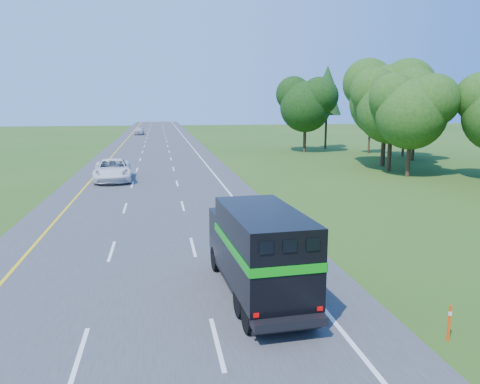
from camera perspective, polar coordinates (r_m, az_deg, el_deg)
The scene contains 6 objects.
road at distance 51.30m, azimuth -10.27°, elevation 3.17°, with size 15.00×260.00×0.04m, color #38383A.
lane_markings at distance 51.29m, azimuth -10.27°, elevation 3.20°, with size 11.15×260.00×0.01m.
horse_truck at distance 15.93m, azimuth 2.26°, elevation -6.99°, with size 2.61×7.23×3.15m.
white_suv at distance 41.85m, azimuth -15.27°, elevation 2.61°, with size 3.07×6.66×1.85m, color white.
far_car at distance 104.57m, azimuth -12.20°, elevation 7.29°, with size 1.90×4.71×1.61m, color silver.
delineator at distance 14.75m, azimuth 24.16°, elevation -14.24°, with size 0.09×0.05×1.06m.
Camera 1 is at (0.40, -0.88, 6.55)m, focal length 35.00 mm.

